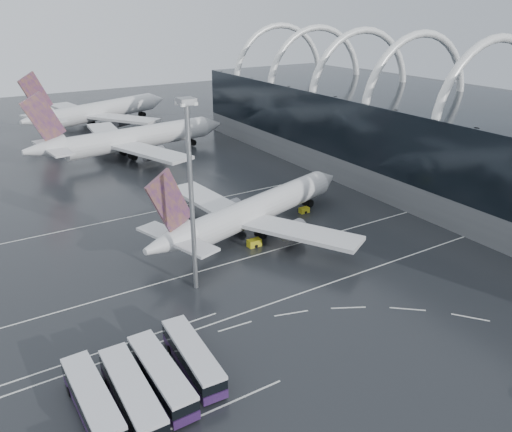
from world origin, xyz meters
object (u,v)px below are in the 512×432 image
gse_cart_belly_b (280,198)px  gse_cart_belly_e (270,205)px  bus_row_near_a (93,401)px  gse_cart_belly_c (254,243)px  airliner_main (253,212)px  floodlight_mast (190,175)px  airliner_gate_c (98,112)px  gse_cart_belly_a (304,210)px  bus_row_near_c (161,375)px  bus_row_near_b (132,394)px  bus_row_near_d (193,357)px  airliner_gate_b (130,139)px

gse_cart_belly_b → gse_cart_belly_e: size_ratio=0.94×
bus_row_near_a → gse_cart_belly_c: (35.13, 25.12, -1.16)m
airliner_main → floodlight_mast: (-17.75, -12.31, 13.65)m
airliner_gate_c → gse_cart_belly_e: 96.64m
gse_cart_belly_a → gse_cart_belly_b: (-0.41, 8.21, 0.02)m
bus_row_near_c → gse_cart_belly_e: bearing=-46.2°
bus_row_near_b → gse_cart_belly_e: size_ratio=6.16×
bus_row_near_d → gse_cart_belly_a: size_ratio=6.44×
bus_row_near_b → airliner_main: bearing=-46.9°
bus_row_near_a → bus_row_near_c: bearing=-92.2°
bus_row_near_d → floodlight_mast: size_ratio=0.46×
gse_cart_belly_b → gse_cart_belly_c: gse_cart_belly_c is taller
gse_cart_belly_b → gse_cart_belly_e: 4.83m
airliner_main → airliner_gate_b: airliner_gate_b is taller
bus_row_near_a → floodlight_mast: bearing=-50.3°
bus_row_near_a → gse_cart_belly_a: bus_row_near_a is taller
airliner_gate_c → floodlight_mast: floodlight_mast is taller
airliner_main → bus_row_near_a: bearing=-158.7°
gse_cart_belly_b → airliner_gate_b: bearing=108.3°
airliner_main → gse_cart_belly_c: airliner_main is taller
gse_cart_belly_a → floodlight_mast: bearing=-154.5°
airliner_main → bus_row_near_c: airliner_main is taller
bus_row_near_b → gse_cart_belly_a: bus_row_near_b is taller
gse_cart_belly_b → gse_cart_belly_e: (-4.23, -2.33, 0.04)m
bus_row_near_b → bus_row_near_a: bearing=73.0°
bus_row_near_c → bus_row_near_d: 4.50m
airliner_gate_b → airliner_gate_c: size_ratio=1.04×
gse_cart_belly_a → airliner_main: bearing=-168.2°
bus_row_near_c → gse_cart_belly_a: (44.60, 33.13, -1.26)m
floodlight_mast → gse_cart_belly_c: floodlight_mast is taller
gse_cart_belly_a → gse_cart_belly_e: bearing=128.2°
floodlight_mast → gse_cart_belly_a: 39.47m
airliner_main → bus_row_near_c: 42.91m
gse_cart_belly_b → gse_cart_belly_c: (-16.62, -16.14, 0.08)m
airliner_main → gse_cart_belly_c: (-2.83, -4.96, -3.69)m
airliner_gate_b → gse_cart_belly_b: airliner_gate_b is taller
airliner_gate_b → gse_cart_belly_e: bearing=-84.0°
airliner_main → airliner_gate_b: 61.62m
bus_row_near_a → bus_row_near_d: 11.96m
airliner_gate_b → gse_cart_belly_e: 54.34m
bus_row_near_c → gse_cart_belly_b: bus_row_near_c is taller
gse_cart_belly_c → gse_cart_belly_e: 18.56m
airliner_gate_c → bus_row_near_d: bearing=-123.3°
gse_cart_belly_a → bus_row_near_b: bearing=-144.7°
airliner_main → gse_cart_belly_b: airliner_main is taller
airliner_gate_b → gse_cart_belly_c: size_ratio=24.59×
bus_row_near_a → bus_row_near_b: (3.83, -1.21, 0.07)m
airliner_gate_b → bus_row_near_c: bearing=-114.0°
bus_row_near_b → airliner_gate_c: bearing=-13.6°
bus_row_near_a → bus_row_near_c: (7.55, -0.08, 0.01)m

